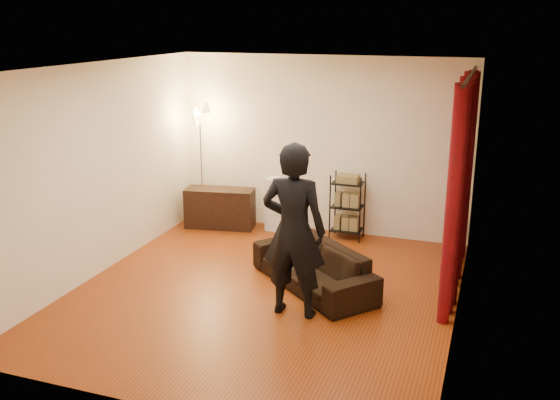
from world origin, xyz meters
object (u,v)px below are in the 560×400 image
at_px(media_cabinet, 220,208).
at_px(floor_lamp, 201,166).
at_px(wire_shelf, 347,207).
at_px(person, 294,231).
at_px(storage_boxes, 278,204).
at_px(sofa, 313,266).

relative_size(media_cabinet, floor_lamp, 0.56).
relative_size(wire_shelf, floor_lamp, 0.52).
distance_m(person, floor_lamp, 3.46).
xyz_separation_m(person, floor_lamp, (-2.37, 2.52, -0.02)).
bearing_deg(storage_boxes, floor_lamp, -174.02).
height_order(storage_boxes, floor_lamp, floor_lamp).
xyz_separation_m(sofa, storage_boxes, (-1.14, 1.88, 0.15)).
height_order(sofa, media_cabinet, media_cabinet).
xyz_separation_m(person, media_cabinet, (-2.05, 2.49, -0.67)).
xyz_separation_m(storage_boxes, floor_lamp, (-1.23, -0.13, 0.54)).
distance_m(person, storage_boxes, 2.94).
distance_m(sofa, person, 1.05).
height_order(media_cabinet, wire_shelf, wire_shelf).
relative_size(storage_boxes, wire_shelf, 0.84).
bearing_deg(media_cabinet, floor_lamp, 164.64).
bearing_deg(floor_lamp, media_cabinet, -5.47).
bearing_deg(media_cabinet, sofa, -49.80).
distance_m(person, media_cabinet, 3.30).
bearing_deg(media_cabinet, wire_shelf, -5.67).
height_order(media_cabinet, storage_boxes, storage_boxes).
xyz_separation_m(sofa, wire_shelf, (-0.03, 1.87, 0.23)).
relative_size(sofa, storage_boxes, 2.19).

